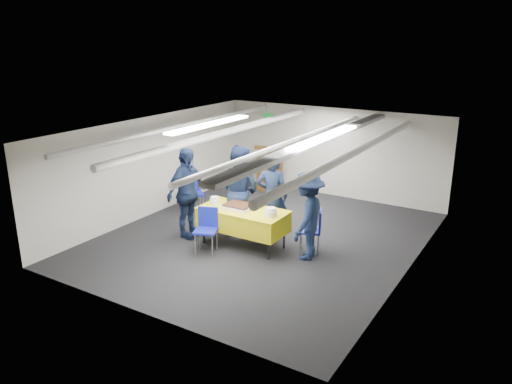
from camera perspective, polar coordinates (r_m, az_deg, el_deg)
ground at (r=10.46m, az=0.78°, el=-5.25°), size 7.00×7.00×0.00m
room_shell at (r=10.20m, az=2.44°, el=4.84°), size 6.00×7.00×2.30m
serving_table at (r=9.89m, az=-1.47°, el=-3.14°), size 1.76×0.85×0.77m
sheet_cake at (r=9.85m, az=-2.01°, el=-1.64°), size 0.56×0.43×0.10m
plate_stack_left at (r=10.11m, az=-4.73°, el=-1.03°), size 0.20×0.20×0.16m
plate_stack_right at (r=9.43m, az=1.71°, el=-2.33°), size 0.23×0.23×0.16m
podium at (r=13.53m, az=1.55°, el=2.78°), size 0.62×0.53×1.25m
chair_near at (r=9.71m, az=-5.63°, el=-3.79°), size 0.54×0.54×0.87m
chair_right at (r=9.67m, az=6.69°, el=-3.93°), size 0.55×0.55×0.87m
chair_left at (r=11.98m, az=-7.16°, el=0.29°), size 0.59×0.59×0.87m
sailor_a at (r=10.23m, az=1.85°, el=-0.46°), size 0.76×0.64×1.78m
sailor_b at (r=10.39m, az=-1.96°, el=0.20°), size 0.95×0.76×1.92m
sailor_c at (r=10.33m, az=-7.91°, el=-0.11°), size 0.49×1.12×1.90m
sailor_d at (r=9.30m, az=5.91°, el=-2.72°), size 0.78×1.17×1.69m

